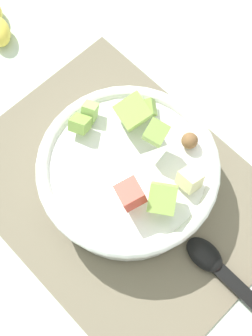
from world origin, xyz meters
TOP-DOWN VIEW (x-y plane):
  - ground_plane at (0.00, 0.00)m, footprint 2.40×2.40m
  - placemat at (0.00, 0.00)m, footprint 0.43×0.33m
  - salad_bowl at (-0.00, 0.02)m, footprint 0.24×0.24m
  - serving_spoon at (0.19, 0.02)m, footprint 0.23×0.04m

SIDE VIEW (x-z plane):
  - ground_plane at x=0.00m, z-range 0.00..0.00m
  - placemat at x=0.00m, z-range 0.00..0.01m
  - serving_spoon at x=0.19m, z-range 0.00..0.02m
  - salad_bowl at x=0.00m, z-range -0.01..0.11m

